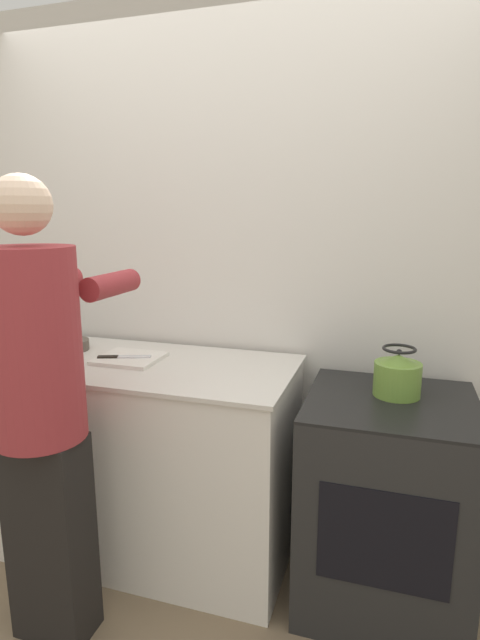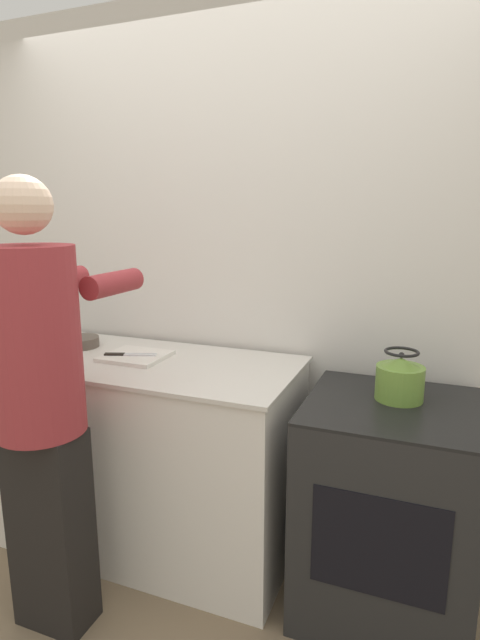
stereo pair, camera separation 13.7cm
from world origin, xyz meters
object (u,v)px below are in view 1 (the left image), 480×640
Objects in this scene: cutting_board at (129,358)px; kettle at (397,375)px; person at (41,402)px; knife at (123,357)px; bowl_prep at (70,345)px; canister_jar at (33,330)px; oven at (385,501)px.

kettle is at bearing 1.82° from cutting_board.
cutting_board is at bearing 87.18° from person.
person is at bearing -110.34° from knife.
cutting_board is 1.18× the size of knife.
knife reaches higher than cutting_board.
bowl_prep is at bearing 178.79° from kettle.
canister_jar is (-0.55, 0.64, 0.08)m from person.
oven is 5.06× the size of canister_jar.
person is 0.55m from knife.
knife is at bearing -135.60° from cutting_board.
knife is (0.01, 0.55, 0.01)m from person.
canister_jar reaches higher than cutting_board.
kettle is at bearing -1.21° from bowl_prep.
oven is 4.41× the size of kettle.
oven is 1.84m from canister_jar.
canister_jar is at bearing 130.78° from person.
bowl_prep is (-0.34, 0.64, 0.02)m from person.
person reaches higher than cutting_board.
bowl_prep is (-0.35, 0.09, 0.00)m from knife.
bowl_prep reaches higher than knife.
kettle is 1.15× the size of canister_jar.
cutting_board is at bearing 178.94° from oven.
kettle is (1.20, 0.06, 0.01)m from knife.
kettle reaches higher than cutting_board.
canister_jar is (-0.21, -0.01, 0.06)m from bowl_prep.
person is at bearing -153.19° from kettle.
cutting_board is 0.03m from knife.
knife is 1.37× the size of canister_jar.
person reaches higher than kettle.
bowl_prep is (-1.55, 0.03, -0.01)m from kettle.
person reaches higher than oven.
kettle reaches higher than oven.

